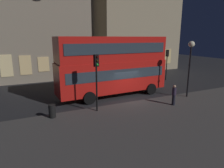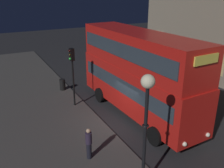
{
  "view_description": "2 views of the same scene",
  "coord_description": "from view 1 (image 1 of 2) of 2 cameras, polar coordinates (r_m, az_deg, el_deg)",
  "views": [
    {
      "loc": [
        -8.54,
        -14.62,
        5.48
      ],
      "look_at": [
        -1.62,
        0.21,
        1.57
      ],
      "focal_mm": 31.34,
      "sensor_mm": 36.0,
      "label": 1
    },
    {
      "loc": [
        12.02,
        -6.86,
        8.07
      ],
      "look_at": [
        -3.36,
        1.24,
        1.36
      ],
      "focal_mm": 39.99,
      "sensor_mm": 36.0,
      "label": 2
    }
  ],
  "objects": [
    {
      "name": "ground_plane",
      "position": [
        17.79,
        5.04,
        -4.56
      ],
      "size": [
        80.0,
        80.0,
        0.0
      ],
      "primitive_type": "plane",
      "color": "#232326"
    },
    {
      "name": "sidewalk_slab",
      "position": [
        13.57,
        17.06,
        -10.73
      ],
      "size": [
        44.0,
        9.45,
        0.12
      ],
      "primitive_type": "cube",
      "color": "#423F3D",
      "rests_on": "ground"
    },
    {
      "name": "building_with_clock",
      "position": [
        29.75,
        -21.18,
        17.93
      ],
      "size": [
        12.78,
        8.46,
        16.52
      ],
      "color": "gray",
      "rests_on": "ground"
    },
    {
      "name": "building_plain_facade",
      "position": [
        35.86,
        6.78,
        20.35
      ],
      "size": [
        13.86,
        7.7,
        19.72
      ],
      "color": "tan",
      "rests_on": "ground"
    },
    {
      "name": "double_decker_bus",
      "position": [
        18.27,
        0.27,
        5.98
      ],
      "size": [
        10.72,
        3.19,
        5.56
      ],
      "rotation": [
        0.0,
        0.0,
        0.04
      ],
      "color": "red",
      "rests_on": "ground"
    },
    {
      "name": "traffic_light_near_kerb",
      "position": [
        14.04,
        -4.55,
        3.73
      ],
      "size": [
        0.36,
        0.38,
        4.19
      ],
      "rotation": [
        0.0,
        0.0,
        0.17
      ],
      "color": "black",
      "rests_on": "sidewalk_slab"
    },
    {
      "name": "traffic_light_far_side",
      "position": [
        26.36,
        15.73,
        7.18
      ],
      "size": [
        0.36,
        0.38,
        3.95
      ],
      "rotation": [
        0.0,
        0.0,
        2.98
      ],
      "color": "black",
      "rests_on": "ground"
    },
    {
      "name": "street_lamp",
      "position": [
        18.84,
        21.95,
        7.93
      ],
      "size": [
        0.54,
        0.54,
        5.06
      ],
      "color": "black",
      "rests_on": "sidewalk_slab"
    },
    {
      "name": "pedestrian",
      "position": [
        16.51,
        17.61,
        -3.01
      ],
      "size": [
        0.32,
        0.32,
        1.67
      ],
      "rotation": [
        0.0,
        0.0,
        1.67
      ],
      "color": "black",
      "rests_on": "sidewalk_slab"
    },
    {
      "name": "litter_bin",
      "position": [
        14.08,
        -17.06,
        -7.55
      ],
      "size": [
        0.47,
        0.47,
        0.92
      ],
      "primitive_type": "cylinder",
      "color": "black",
      "rests_on": "sidewalk_slab"
    }
  ]
}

